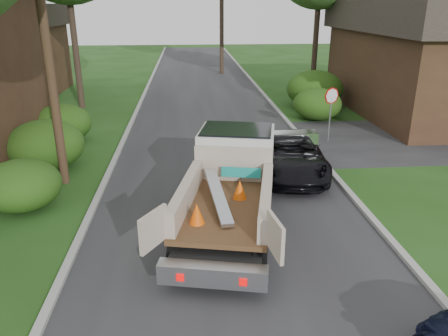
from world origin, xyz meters
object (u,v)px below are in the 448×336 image
Objects in this scene: stop_sign at (331,103)px; black_pickup at (291,154)px; utility_pole at (45,29)px; flatbed_truck at (232,175)px; house_left_far at (3,49)px; house_right at (443,57)px.

stop_sign is 4.64m from black_pickup.
black_pickup is (-2.60, -3.70, -1.06)m from stop_sign.
flatbed_truck is at bearing -28.50° from utility_pole.
flatbed_truck is (13.59, -20.05, -1.77)m from house_left_far.
stop_sign is at bearing -147.34° from house_right.
stop_sign is 0.38× the size of flatbed_truck.
house_right is at bearing 32.66° from stop_sign.
stop_sign is at bearing 62.44° from black_pickup.
house_right is at bearing 47.45° from black_pickup.
house_right is (26.50, -8.00, 0.11)m from house_left_far.
house_right is at bearing -16.80° from house_left_far.
black_pickup is at bearing -46.05° from house_left_far.
house_left_far is 24.29m from flatbed_truck.
flatbed_truck is 4.22m from black_pickup.
black_pickup is (16.10, -16.70, -2.34)m from house_left_far.
flatbed_truck is at bearing -125.93° from stop_sign.
black_pickup is at bearing -140.09° from house_right.
house_left_far is at bearing 141.49° from black_pickup.
flatbed_truck is at bearing -136.97° from house_right.
house_left_far reaches higher than black_pickup.
house_right reaches higher than house_left_far.
black_pickup is (-10.40, -8.70, -2.44)m from house_right.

